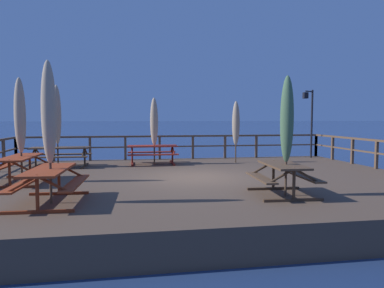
{
  "coord_description": "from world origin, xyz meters",
  "views": [
    {
      "loc": [
        -2.0,
        -11.12,
        2.6
      ],
      "look_at": [
        0.0,
        0.8,
        1.73
      ],
      "focal_mm": 33.42,
      "sensor_mm": 36.0,
      "label": 1
    }
  ],
  "objects_px": {
    "picnic_table_back_right": "(152,150)",
    "picnic_table_mid_centre": "(49,178)",
    "picnic_table_back_left": "(283,173)",
    "picnic_table_mid_left": "(60,152)",
    "lamp_post_hooked": "(310,113)",
    "patio_umbrella_short_front": "(287,120)",
    "patio_umbrella_tall_back_left": "(49,113)",
    "patio_umbrella_tall_mid_right": "(154,122)",
    "patio_umbrella_tall_mid_left": "(236,124)",
    "picnic_table_front_right": "(20,163)",
    "patio_umbrella_tall_back_right": "(20,116)",
    "patio_umbrella_short_mid": "(57,115)"
  },
  "relations": [
    {
      "from": "patio_umbrella_short_mid",
      "to": "lamp_post_hooked",
      "type": "height_order",
      "value": "lamp_post_hooked"
    },
    {
      "from": "patio_umbrella_tall_mid_right",
      "to": "picnic_table_mid_left",
      "type": "bearing_deg",
      "value": -175.84
    },
    {
      "from": "picnic_table_mid_centre",
      "to": "picnic_table_mid_left",
      "type": "height_order",
      "value": "same"
    },
    {
      "from": "patio_umbrella_tall_mid_right",
      "to": "lamp_post_hooked",
      "type": "distance_m",
      "value": 7.42
    },
    {
      "from": "picnic_table_mid_left",
      "to": "patio_umbrella_tall_mid_left",
      "type": "height_order",
      "value": "patio_umbrella_tall_mid_left"
    },
    {
      "from": "lamp_post_hooked",
      "to": "picnic_table_back_right",
      "type": "bearing_deg",
      "value": -171.9
    },
    {
      "from": "picnic_table_front_right",
      "to": "patio_umbrella_tall_back_right",
      "type": "xyz_separation_m",
      "value": [
        0.02,
        0.04,
        1.38
      ]
    },
    {
      "from": "picnic_table_front_right",
      "to": "patio_umbrella_tall_back_right",
      "type": "relative_size",
      "value": 0.71
    },
    {
      "from": "picnic_table_front_right",
      "to": "picnic_table_back_left",
      "type": "height_order",
      "value": "same"
    },
    {
      "from": "picnic_table_back_right",
      "to": "patio_umbrella_tall_mid_right",
      "type": "relative_size",
      "value": 0.74
    },
    {
      "from": "patio_umbrella_short_mid",
      "to": "picnic_table_back_right",
      "type": "bearing_deg",
      "value": 5.23
    },
    {
      "from": "picnic_table_mid_centre",
      "to": "patio_umbrella_tall_back_right",
      "type": "xyz_separation_m",
      "value": [
        -1.39,
        2.87,
        1.38
      ]
    },
    {
      "from": "picnic_table_back_left",
      "to": "picnic_table_mid_centre",
      "type": "relative_size",
      "value": 0.82
    },
    {
      "from": "patio_umbrella_tall_back_right",
      "to": "patio_umbrella_tall_mid_left",
      "type": "height_order",
      "value": "patio_umbrella_tall_back_right"
    },
    {
      "from": "picnic_table_back_right",
      "to": "patio_umbrella_tall_mid_right",
      "type": "bearing_deg",
      "value": -18.4
    },
    {
      "from": "patio_umbrella_short_front",
      "to": "patio_umbrella_tall_mid_left",
      "type": "relative_size",
      "value": 1.12
    },
    {
      "from": "picnic_table_mid_centre",
      "to": "picnic_table_front_right",
      "type": "bearing_deg",
      "value": 116.54
    },
    {
      "from": "picnic_table_back_right",
      "to": "picnic_table_mid_centre",
      "type": "relative_size",
      "value": 0.92
    },
    {
      "from": "picnic_table_back_right",
      "to": "patio_umbrella_tall_back_right",
      "type": "height_order",
      "value": "patio_umbrella_tall_back_right"
    },
    {
      "from": "picnic_table_mid_centre",
      "to": "patio_umbrella_tall_mid_left",
      "type": "xyz_separation_m",
      "value": [
        6.13,
        6.33,
        1.08
      ]
    },
    {
      "from": "picnic_table_mid_centre",
      "to": "patio_umbrella_tall_mid_right",
      "type": "height_order",
      "value": "patio_umbrella_tall_mid_right"
    },
    {
      "from": "patio_umbrella_tall_back_right",
      "to": "patio_umbrella_tall_back_left",
      "type": "relative_size",
      "value": 0.98
    },
    {
      "from": "picnic_table_mid_centre",
      "to": "patio_umbrella_tall_mid_right",
      "type": "bearing_deg",
      "value": 66.98
    },
    {
      "from": "patio_umbrella_short_front",
      "to": "patio_umbrella_tall_back_left",
      "type": "xyz_separation_m",
      "value": [
        -5.43,
        0.13,
        0.15
      ]
    },
    {
      "from": "patio_umbrella_tall_mid_right",
      "to": "patio_umbrella_tall_back_left",
      "type": "bearing_deg",
      "value": -112.67
    },
    {
      "from": "picnic_table_mid_left",
      "to": "picnic_table_back_left",
      "type": "bearing_deg",
      "value": -44.15
    },
    {
      "from": "picnic_table_back_right",
      "to": "picnic_table_front_right",
      "type": "bearing_deg",
      "value": -138.65
    },
    {
      "from": "picnic_table_back_right",
      "to": "lamp_post_hooked",
      "type": "relative_size",
      "value": 0.63
    },
    {
      "from": "picnic_table_back_left",
      "to": "patio_umbrella_tall_mid_left",
      "type": "height_order",
      "value": "patio_umbrella_tall_mid_left"
    },
    {
      "from": "picnic_table_back_right",
      "to": "patio_umbrella_tall_back_right",
      "type": "bearing_deg",
      "value": -138.86
    },
    {
      "from": "patio_umbrella_tall_back_left",
      "to": "patio_umbrella_short_mid",
      "type": "height_order",
      "value": "patio_umbrella_short_mid"
    },
    {
      "from": "picnic_table_mid_left",
      "to": "patio_umbrella_short_front",
      "type": "relative_size",
      "value": 0.77
    },
    {
      "from": "picnic_table_mid_left",
      "to": "patio_umbrella_tall_mid_right",
      "type": "relative_size",
      "value": 0.82
    },
    {
      "from": "patio_umbrella_short_front",
      "to": "lamp_post_hooked",
      "type": "height_order",
      "value": "lamp_post_hooked"
    },
    {
      "from": "picnic_table_mid_left",
      "to": "lamp_post_hooked",
      "type": "xyz_separation_m",
      "value": [
        10.95,
        1.34,
        1.55
      ]
    },
    {
      "from": "patio_umbrella_tall_back_left",
      "to": "lamp_post_hooked",
      "type": "distance_m",
      "value": 12.46
    },
    {
      "from": "patio_umbrella_tall_back_left",
      "to": "patio_umbrella_tall_mid_right",
      "type": "bearing_deg",
      "value": 67.33
    },
    {
      "from": "picnic_table_back_right",
      "to": "patio_umbrella_tall_back_left",
      "type": "distance_m",
      "value": 7.05
    },
    {
      "from": "patio_umbrella_tall_mid_right",
      "to": "picnic_table_front_right",
      "type": "bearing_deg",
      "value": -139.38
    },
    {
      "from": "picnic_table_mid_left",
      "to": "patio_umbrella_tall_back_left",
      "type": "height_order",
      "value": "patio_umbrella_tall_back_left"
    },
    {
      "from": "patio_umbrella_tall_back_right",
      "to": "patio_umbrella_short_front",
      "type": "height_order",
      "value": "patio_umbrella_tall_back_right"
    },
    {
      "from": "picnic_table_front_right",
      "to": "picnic_table_mid_left",
      "type": "distance_m",
      "value": 3.3
    },
    {
      "from": "picnic_table_back_left",
      "to": "patio_umbrella_short_front",
      "type": "height_order",
      "value": "patio_umbrella_short_front"
    },
    {
      "from": "picnic_table_mid_left",
      "to": "patio_umbrella_tall_back_left",
      "type": "xyz_separation_m",
      "value": [
        0.96,
        -6.11,
        1.42
      ]
    },
    {
      "from": "picnic_table_back_left",
      "to": "picnic_table_mid_centre",
      "type": "height_order",
      "value": "same"
    },
    {
      "from": "picnic_table_mid_left",
      "to": "picnic_table_front_right",
      "type": "bearing_deg",
      "value": -98.58
    },
    {
      "from": "picnic_table_back_right",
      "to": "patio_umbrella_tall_mid_left",
      "type": "xyz_separation_m",
      "value": [
        3.5,
        -0.05,
        1.09
      ]
    },
    {
      "from": "patio_umbrella_tall_mid_right",
      "to": "patio_umbrella_tall_mid_left",
      "type": "height_order",
      "value": "patio_umbrella_tall_mid_right"
    },
    {
      "from": "patio_umbrella_tall_mid_right",
      "to": "patio_umbrella_short_mid",
      "type": "distance_m",
      "value": 3.72
    },
    {
      "from": "picnic_table_mid_left",
      "to": "patio_umbrella_short_front",
      "type": "xyz_separation_m",
      "value": [
        6.39,
        -6.24,
        1.27
      ]
    }
  ]
}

